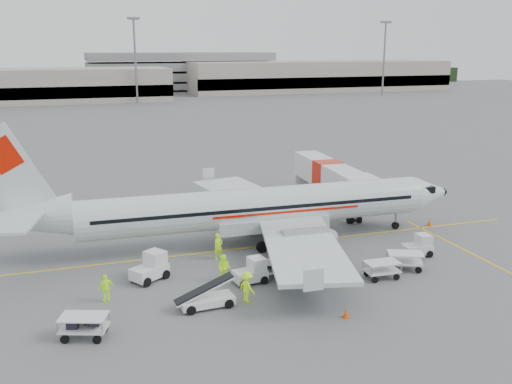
# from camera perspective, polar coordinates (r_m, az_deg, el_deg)

# --- Properties ---
(ground) EXTENTS (360.00, 360.00, 0.00)m
(ground) POSITION_cam_1_polar(r_m,az_deg,el_deg) (43.99, 0.83, -5.41)
(ground) COLOR #56595B
(stripe_lead) EXTENTS (44.00, 0.20, 0.01)m
(stripe_lead) POSITION_cam_1_polar(r_m,az_deg,el_deg) (43.99, 0.83, -5.41)
(stripe_lead) COLOR yellow
(stripe_lead) RESTS_ON ground
(stripe_cross) EXTENTS (0.20, 20.00, 0.01)m
(stripe_cross) POSITION_cam_1_polar(r_m,az_deg,el_deg) (44.21, 21.99, -6.40)
(stripe_cross) COLOR yellow
(stripe_cross) RESTS_ON ground
(terminal_east) EXTENTS (90.00, 26.00, 10.00)m
(terminal_east) POSITION_cam_1_polar(r_m,az_deg,el_deg) (202.45, 6.11, 11.47)
(terminal_east) COLOR gray
(terminal_east) RESTS_ON ground
(parking_garage) EXTENTS (62.00, 24.00, 14.00)m
(parking_garage) POSITION_cam_1_polar(r_m,az_deg,el_deg) (202.95, -7.62, 12.00)
(parking_garage) COLOR slate
(parking_garage) RESTS_ON ground
(treeline) EXTENTS (300.00, 3.00, 6.00)m
(treeline) POSITION_cam_1_polar(r_m,az_deg,el_deg) (214.83, -15.04, 10.70)
(treeline) COLOR black
(treeline) RESTS_ON ground
(mast_center) EXTENTS (3.20, 1.20, 22.00)m
(mast_center) POSITION_cam_1_polar(r_m,az_deg,el_deg) (158.23, -11.96, 12.64)
(mast_center) COLOR slate
(mast_center) RESTS_ON ground
(mast_east) EXTENTS (3.20, 1.20, 22.00)m
(mast_east) POSITION_cam_1_polar(r_m,az_deg,el_deg) (182.94, 12.68, 12.80)
(mast_east) COLOR slate
(mast_east) RESTS_ON ground
(aircraft) EXTENTS (36.67, 29.19, 9.86)m
(aircraft) POSITION_cam_1_polar(r_m,az_deg,el_deg) (43.32, 0.17, 1.08)
(aircraft) COLOR silver
(aircraft) RESTS_ON ground
(jet_bridge) EXTENTS (3.72, 16.54, 4.31)m
(jet_bridge) POSITION_cam_1_polar(r_m,az_deg,el_deg) (54.91, 7.18, 0.84)
(jet_bridge) COLOR silver
(jet_bridge) RESTS_ON ground
(belt_loader) EXTENTS (4.33, 1.85, 2.29)m
(belt_loader) POSITION_cam_1_polar(r_m,az_deg,el_deg) (33.84, -4.95, -9.64)
(belt_loader) COLOR silver
(belt_loader) RESTS_ON ground
(tug_fore) EXTENTS (2.16, 1.36, 1.59)m
(tug_fore) POSITION_cam_1_polar(r_m,az_deg,el_deg) (43.41, 15.84, -5.15)
(tug_fore) COLOR silver
(tug_fore) RESTS_ON ground
(tug_mid) EXTENTS (2.27, 1.49, 1.64)m
(tug_mid) POSITION_cam_1_polar(r_m,az_deg,el_deg) (37.12, -0.61, -7.89)
(tug_mid) COLOR silver
(tug_mid) RESTS_ON ground
(tug_aft) EXTENTS (2.75, 2.46, 1.85)m
(tug_aft) POSITION_cam_1_polar(r_m,az_deg,el_deg) (38.13, -10.64, -7.37)
(tug_aft) COLOR silver
(tug_aft) RESTS_ON ground
(cart_loaded_a) EXTENTS (2.24, 1.42, 1.12)m
(cart_loaded_a) POSITION_cam_1_polar(r_m,az_deg,el_deg) (38.05, 1.22, -7.75)
(cart_loaded_a) COLOR silver
(cart_loaded_a) RESTS_ON ground
(cart_loaded_b) EXTENTS (2.75, 2.15, 1.26)m
(cart_loaded_b) POSITION_cam_1_polar(r_m,az_deg,el_deg) (31.97, -16.81, -12.77)
(cart_loaded_b) COLOR silver
(cart_loaded_b) RESTS_ON ground
(cart_empty_a) EXTENTS (2.28, 1.40, 1.17)m
(cart_empty_a) POSITION_cam_1_polar(r_m,az_deg,el_deg) (38.81, 12.48, -7.62)
(cart_empty_a) COLOR silver
(cart_empty_a) RESTS_ON ground
(cart_empty_b) EXTENTS (2.71, 2.20, 1.23)m
(cart_empty_b) POSITION_cam_1_polar(r_m,az_deg,el_deg) (40.61, 14.67, -6.70)
(cart_empty_b) COLOR silver
(cart_empty_b) RESTS_ON ground
(cone_nose) EXTENTS (0.36, 0.36, 0.58)m
(cone_nose) POSITION_cam_1_polar(r_m,az_deg,el_deg) (50.96, 16.95, -2.92)
(cone_nose) COLOR #ED4403
(cone_nose) RESTS_ON ground
(cone_port) EXTENTS (0.36, 0.36, 0.58)m
(cone_port) POSITION_cam_1_polar(r_m,az_deg,el_deg) (54.70, -6.80, -1.22)
(cone_port) COLOR #ED4403
(cone_port) RESTS_ON ground
(cone_stbd) EXTENTS (0.35, 0.35, 0.58)m
(cone_stbd) POSITION_cam_1_polar(r_m,az_deg,el_deg) (33.28, 8.99, -11.84)
(cone_stbd) COLOR #ED4403
(cone_stbd) RESTS_ON ground
(crew_a) EXTENTS (0.81, 0.66, 1.90)m
(crew_a) POSITION_cam_1_polar(r_m,az_deg,el_deg) (41.22, -3.79, -5.43)
(crew_a) COLOR #B8FF10
(crew_a) RESTS_ON ground
(crew_b) EXTENTS (1.11, 1.05, 1.81)m
(crew_b) POSITION_cam_1_polar(r_m,az_deg,el_deg) (37.40, -3.20, -7.61)
(crew_b) COLOR #B8FF10
(crew_b) RESTS_ON ground
(crew_c) EXTENTS (1.15, 1.41, 1.90)m
(crew_c) POSITION_cam_1_polar(r_m,az_deg,el_deg) (34.47, -0.90, -9.48)
(crew_c) COLOR #B8FF10
(crew_c) RESTS_ON ground
(crew_d) EXTENTS (1.08, 0.76, 1.71)m
(crew_d) POSITION_cam_1_polar(r_m,az_deg,el_deg) (35.74, -14.76, -9.26)
(crew_d) COLOR #B8FF10
(crew_d) RESTS_ON ground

